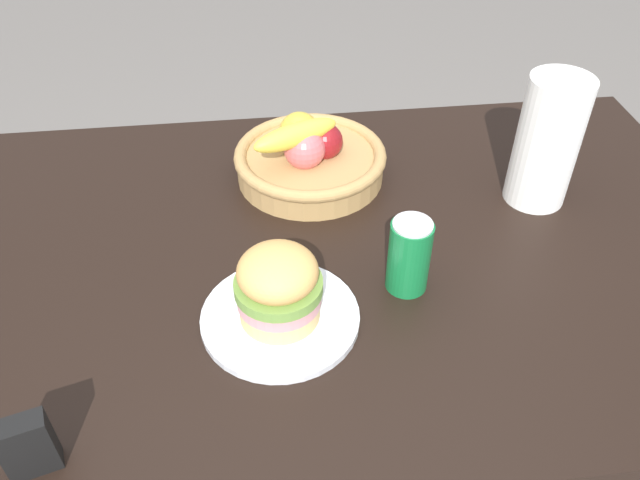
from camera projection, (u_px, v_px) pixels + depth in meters
ground_plane at (337, 474)px, 1.58m from camera, size 8.00×8.00×0.00m
dining_table at (344, 289)px, 1.15m from camera, size 1.40×0.90×0.75m
plate at (280, 317)px, 0.96m from camera, size 0.24×0.24×0.01m
sandwich at (278, 286)px, 0.91m from camera, size 0.13×0.13×0.12m
soda_can at (409, 256)px, 0.98m from camera, size 0.07×0.07×0.13m
fruit_basket at (309, 157)px, 1.22m from camera, size 0.29×0.29×0.13m
paper_towel_roll at (547, 142)px, 1.12m from camera, size 0.11×0.11×0.24m
napkin_holder at (27, 446)px, 0.75m from camera, size 0.07×0.05×0.09m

